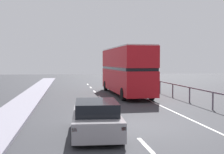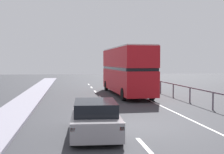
% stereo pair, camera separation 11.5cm
% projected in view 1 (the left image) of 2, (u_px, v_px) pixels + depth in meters
% --- Properties ---
extents(ground_plane, '(75.57, 120.00, 0.10)m').
position_uv_depth(ground_plane, '(127.00, 127.00, 13.71)').
color(ground_plane, '#323237').
extents(lane_paint_markings, '(3.66, 46.00, 0.01)m').
position_uv_depth(lane_paint_markings, '(136.00, 102.00, 22.12)').
color(lane_paint_markings, silver).
rests_on(lane_paint_markings, ground).
extents(bridge_side_railing, '(0.10, 42.00, 1.13)m').
position_uv_depth(bridge_side_railing, '(181.00, 88.00, 23.47)').
color(bridge_side_railing, '#564956').
rests_on(bridge_side_railing, ground).
extents(double_decker_bus_red, '(2.81, 11.40, 4.23)m').
position_uv_depth(double_decker_bus_red, '(125.00, 70.00, 26.71)').
color(double_decker_bus_red, '#B3141C').
rests_on(double_decker_bus_red, ground).
extents(hatchback_car_near, '(2.07, 4.51, 1.40)m').
position_uv_depth(hatchback_car_near, '(96.00, 118.00, 12.02)').
color(hatchback_car_near, gray).
rests_on(hatchback_car_near, ground).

